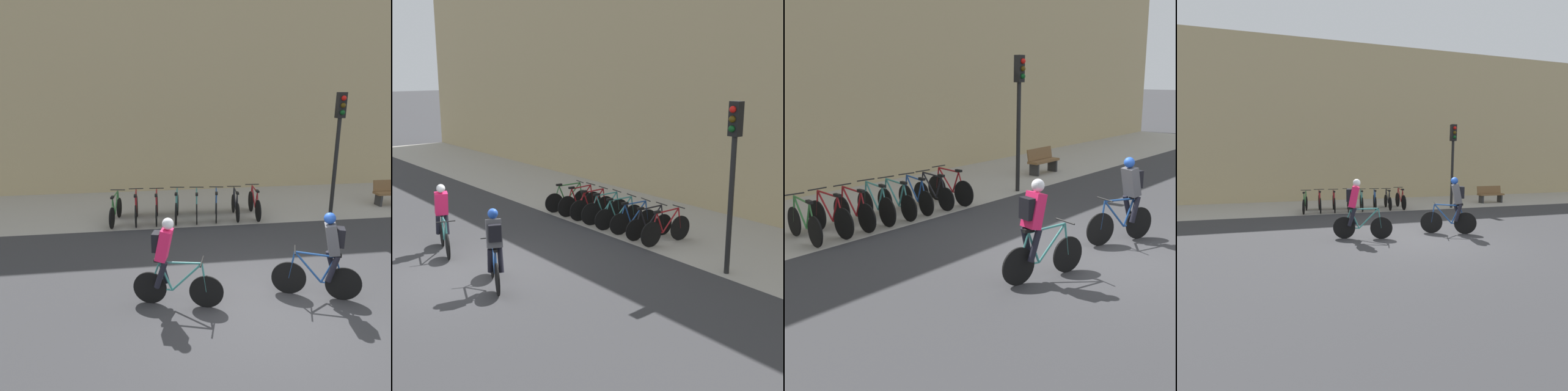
{
  "view_description": "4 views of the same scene",
  "coord_description": "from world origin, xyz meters",
  "views": [
    {
      "loc": [
        -2.36,
        -6.26,
        4.02
      ],
      "look_at": [
        -1.09,
        2.6,
        1.53
      ],
      "focal_mm": 35.0,
      "sensor_mm": 36.0,
      "label": 1
    },
    {
      "loc": [
        10.99,
        -5.11,
        4.65
      ],
      "look_at": [
        0.46,
        3.19,
        1.5
      ],
      "focal_mm": 50.0,
      "sensor_mm": 36.0,
      "label": 2
    },
    {
      "loc": [
        -9.24,
        -4.58,
        3.47
      ],
      "look_at": [
        -1.7,
        1.74,
        1.24
      ],
      "focal_mm": 50.0,
      "sensor_mm": 36.0,
      "label": 3
    },
    {
      "loc": [
        -3.74,
        -8.32,
        2.34
      ],
      "look_at": [
        -0.79,
        2.84,
        0.96
      ],
      "focal_mm": 28.0,
      "sensor_mm": 36.0,
      "label": 4
    }
  ],
  "objects": [
    {
      "name": "ground",
      "position": [
        0.0,
        0.0,
        0.0
      ],
      "size": [
        200.0,
        200.0,
        0.0
      ],
      "primitive_type": "plane",
      "color": "#333335"
    },
    {
      "name": "kerb_strip",
      "position": [
        0.0,
        6.75,
        0.0
      ],
      "size": [
        44.0,
        4.5,
        0.01
      ],
      "primitive_type": "cube",
      "color": "#A39E93",
      "rests_on": "ground"
    },
    {
      "name": "building_facade",
      "position": [
        0.0,
        9.3,
        4.37
      ],
      "size": [
        44.0,
        0.6,
        8.75
      ],
      "primitive_type": "cube",
      "color": "tan",
      "rests_on": "ground"
    },
    {
      "name": "cyclist_pink",
      "position": [
        -1.94,
        0.31,
        0.95
      ],
      "size": [
        1.69,
        0.63,
        1.77
      ],
      "color": "black",
      "rests_on": "ground"
    },
    {
      "name": "cyclist_grey",
      "position": [
        1.14,
        0.12,
        0.95
      ],
      "size": [
        1.62,
        0.73,
        1.78
      ],
      "color": "black",
      "rests_on": "ground"
    },
    {
      "name": "parked_bike_0",
      "position": [
        -3.22,
        5.26,
        0.39
      ],
      "size": [
        0.46,
        1.68,
        0.96
      ],
      "color": "black",
      "rests_on": "ground"
    },
    {
      "name": "parked_bike_1",
      "position": [
        -2.58,
        5.26,
        0.4
      ],
      "size": [
        0.46,
        1.71,
        0.98
      ],
      "color": "black",
      "rests_on": "ground"
    },
    {
      "name": "parked_bike_2",
      "position": [
        -1.95,
        5.26,
        0.4
      ],
      "size": [
        0.46,
        1.67,
        0.97
      ],
      "color": "black",
      "rests_on": "ground"
    },
    {
      "name": "parked_bike_3",
      "position": [
        -1.31,
        5.26,
        0.41
      ],
      "size": [
        0.46,
        1.67,
        0.98
      ],
      "color": "black",
      "rests_on": "ground"
    },
    {
      "name": "parked_bike_4",
      "position": [
        -0.67,
        5.26,
        0.39
      ],
      "size": [
        0.46,
        1.67,
        0.95
      ],
      "color": "black",
      "rests_on": "ground"
    },
    {
      "name": "parked_bike_5",
      "position": [
        -0.04,
        5.26,
        0.39
      ],
      "size": [
        0.46,
        1.57,
        0.95
      ],
      "color": "black",
      "rests_on": "ground"
    },
    {
      "name": "parked_bike_6",
      "position": [
        0.6,
        5.26,
        0.38
      ],
      "size": [
        0.46,
        1.62,
        0.94
      ],
      "color": "black",
      "rests_on": "ground"
    },
    {
      "name": "parked_bike_7",
      "position": [
        1.24,
        5.26,
        0.41
      ],
      "size": [
        0.46,
        1.75,
        0.98
      ],
      "color": "black",
      "rests_on": "ground"
    },
    {
      "name": "traffic_light_pole",
      "position": [
        3.66,
        4.76,
        2.72
      ],
      "size": [
        0.26,
        0.3,
        3.95
      ],
      "color": "black",
      "rests_on": "ground"
    }
  ]
}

